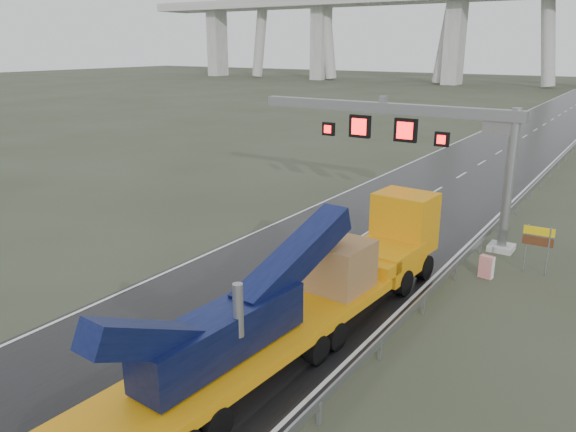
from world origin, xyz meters
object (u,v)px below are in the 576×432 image
Objects in this scene: exit_sign_pair at (538,241)px; striped_barrier at (486,267)px; heavy_haul_truck at (320,285)px; sign_gantry at (418,133)px.

striped_barrier is at bearing -136.40° from exit_sign_pair.
heavy_haul_truck is at bearing -120.78° from exit_sign_pair.
sign_gantry is 8.21m from exit_sign_pair.
exit_sign_pair is at bearing 64.26° from heavy_haul_truck.
exit_sign_pair is 2.66m from striped_barrier.
sign_gantry reaches higher than striped_barrier.
striped_barrier is (-1.72, -1.73, -1.07)m from exit_sign_pair.
heavy_haul_truck reaches higher than exit_sign_pair.
striped_barrier is at bearing 68.38° from heavy_haul_truck.
sign_gantry reaches higher than heavy_haul_truck.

